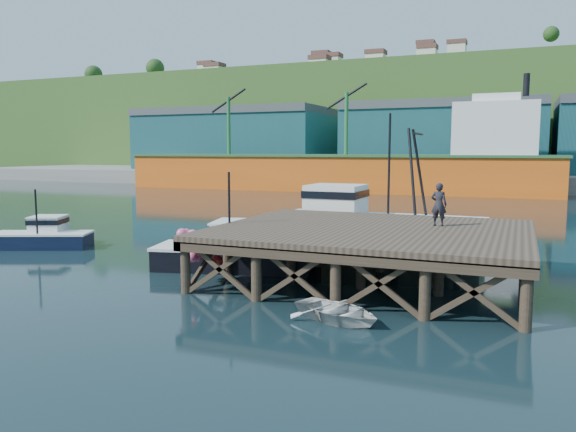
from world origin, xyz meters
The scene contains 12 objects.
ground centered at (0.00, 0.00, 0.00)m, with size 300.00×300.00×0.00m, color black.
wharf centered at (5.50, -0.19, 1.94)m, with size 12.00×10.00×2.62m.
far_quay centered at (0.00, 70.00, 1.00)m, with size 160.00×40.00×2.00m, color gray.
warehouse_left centered at (-35.00, 65.00, 6.50)m, with size 32.00×16.00×9.00m, color #1B595A.
warehouse_mid centered at (0.00, 65.00, 6.50)m, with size 28.00×16.00×9.00m, color #1B595A.
cargo_ship centered at (-8.46, 48.00, 3.31)m, with size 55.50×10.00×13.75m.
hillside centered at (0.00, 100.00, 11.00)m, with size 220.00×50.00×22.00m, color #2D511E.
boat_navy centered at (-12.61, 0.69, 0.64)m, with size 5.38×3.78×3.17m.
boat_black centered at (-0.63, -0.04, 0.78)m, with size 7.31×6.06×4.27m.
trawler centered at (4.01, 6.50, 1.44)m, with size 10.53×3.92×7.01m.
dinghy centered at (5.92, -5.80, 0.31)m, with size 2.12×2.98×0.62m, color silver.
dockworker centered at (7.89, 1.41, 3.00)m, with size 0.64×0.42×1.75m, color black.
Camera 1 is at (10.90, -21.72, 5.17)m, focal length 35.00 mm.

